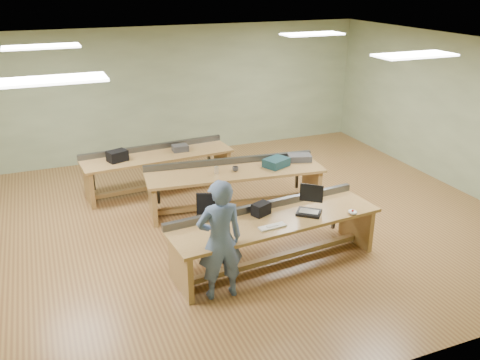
{
  "coord_description": "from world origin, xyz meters",
  "views": [
    {
      "loc": [
        -2.66,
        -7.51,
        4.06
      ],
      "look_at": [
        0.12,
        -0.6,
        1.03
      ],
      "focal_mm": 38.0,
      "sensor_mm": 36.0,
      "label": 1
    }
  ],
  "objects_px": {
    "task_chair": "(209,228)",
    "mug": "(235,169)",
    "workbench_mid": "(235,179)",
    "camera_bag": "(261,209)",
    "parts_bin_teal": "(276,162)",
    "laptop_base": "(309,213)",
    "workbench_front": "(275,229)",
    "workbench_back": "(158,163)",
    "person": "(220,240)",
    "parts_bin_grey": "(300,158)",
    "drinks_can": "(216,170)"
  },
  "relations": [
    {
      "from": "workbench_front",
      "to": "workbench_back",
      "type": "bearing_deg",
      "value": 100.07
    },
    {
      "from": "laptop_base",
      "to": "mug",
      "type": "height_order",
      "value": "mug"
    },
    {
      "from": "task_chair",
      "to": "mug",
      "type": "height_order",
      "value": "task_chair"
    },
    {
      "from": "workbench_front",
      "to": "workbench_back",
      "type": "distance_m",
      "value": 3.56
    },
    {
      "from": "task_chair",
      "to": "laptop_base",
      "type": "bearing_deg",
      "value": -13.35
    },
    {
      "from": "task_chair",
      "to": "parts_bin_grey",
      "type": "distance_m",
      "value": 2.6
    },
    {
      "from": "workbench_mid",
      "to": "camera_bag",
      "type": "bearing_deg",
      "value": -93.11
    },
    {
      "from": "workbench_mid",
      "to": "parts_bin_grey",
      "type": "relative_size",
      "value": 7.64
    },
    {
      "from": "workbench_back",
      "to": "mug",
      "type": "xyz_separation_m",
      "value": [
        1.09,
        -1.45,
        0.24
      ]
    },
    {
      "from": "camera_bag",
      "to": "parts_bin_teal",
      "type": "relative_size",
      "value": 0.62
    },
    {
      "from": "person",
      "to": "workbench_front",
      "type": "bearing_deg",
      "value": -151.71
    },
    {
      "from": "workbench_mid",
      "to": "parts_bin_teal",
      "type": "xyz_separation_m",
      "value": [
        0.79,
        -0.11,
        0.26
      ]
    },
    {
      "from": "camera_bag",
      "to": "drinks_can",
      "type": "relative_size",
      "value": 2.02
    },
    {
      "from": "person",
      "to": "camera_bag",
      "type": "xyz_separation_m",
      "value": [
        0.89,
        0.68,
        -0.01
      ]
    },
    {
      "from": "parts_bin_grey",
      "to": "workbench_mid",
      "type": "bearing_deg",
      "value": -179.83
    },
    {
      "from": "task_chair",
      "to": "parts_bin_teal",
      "type": "height_order",
      "value": "parts_bin_teal"
    },
    {
      "from": "camera_bag",
      "to": "parts_bin_teal",
      "type": "distance_m",
      "value": 2.07
    },
    {
      "from": "workbench_mid",
      "to": "workbench_back",
      "type": "xyz_separation_m",
      "value": [
        -1.1,
        1.38,
        -0.01
      ]
    },
    {
      "from": "workbench_front",
      "to": "workbench_mid",
      "type": "bearing_deg",
      "value": 80.13
    },
    {
      "from": "parts_bin_teal",
      "to": "camera_bag",
      "type": "bearing_deg",
      "value": -121.97
    },
    {
      "from": "workbench_mid",
      "to": "laptop_base",
      "type": "distance_m",
      "value": 2.15
    },
    {
      "from": "workbench_mid",
      "to": "camera_bag",
      "type": "xyz_separation_m",
      "value": [
        -0.31,
        -1.87,
        0.28
      ]
    },
    {
      "from": "parts_bin_grey",
      "to": "camera_bag",
      "type": "bearing_deg",
      "value": -131.31
    },
    {
      "from": "person",
      "to": "drinks_can",
      "type": "height_order",
      "value": "person"
    },
    {
      "from": "mug",
      "to": "drinks_can",
      "type": "xyz_separation_m",
      "value": [
        -0.36,
        0.02,
        0.02
      ]
    },
    {
      "from": "laptop_base",
      "to": "workbench_back",
      "type": "bearing_deg",
      "value": 152.19
    },
    {
      "from": "camera_bag",
      "to": "workbench_front",
      "type": "bearing_deg",
      "value": -76.29
    },
    {
      "from": "workbench_mid",
      "to": "mug",
      "type": "distance_m",
      "value": 0.24
    },
    {
      "from": "laptop_base",
      "to": "task_chair",
      "type": "bearing_deg",
      "value": -176.14
    },
    {
      "from": "parts_bin_teal",
      "to": "mug",
      "type": "distance_m",
      "value": 0.8
    },
    {
      "from": "task_chair",
      "to": "drinks_can",
      "type": "bearing_deg",
      "value": 86.6
    },
    {
      "from": "workbench_front",
      "to": "camera_bag",
      "type": "distance_m",
      "value": 0.36
    },
    {
      "from": "workbench_back",
      "to": "drinks_can",
      "type": "distance_m",
      "value": 1.63
    },
    {
      "from": "person",
      "to": "parts_bin_grey",
      "type": "bearing_deg",
      "value": -131.97
    },
    {
      "from": "camera_bag",
      "to": "parts_bin_teal",
      "type": "bearing_deg",
      "value": 34.29
    },
    {
      "from": "workbench_front",
      "to": "task_chair",
      "type": "xyz_separation_m",
      "value": [
        -0.75,
        0.86,
        -0.25
      ]
    },
    {
      "from": "person",
      "to": "parts_bin_teal",
      "type": "height_order",
      "value": "person"
    },
    {
      "from": "task_chair",
      "to": "parts_bin_teal",
      "type": "distance_m",
      "value": 2.08
    },
    {
      "from": "workbench_front",
      "to": "laptop_base",
      "type": "xyz_separation_m",
      "value": [
        0.53,
        -0.06,
        0.21
      ]
    },
    {
      "from": "workbench_mid",
      "to": "mug",
      "type": "xyz_separation_m",
      "value": [
        -0.01,
        -0.06,
        0.23
      ]
    },
    {
      "from": "person",
      "to": "laptop_base",
      "type": "xyz_separation_m",
      "value": [
        1.56,
        0.43,
        -0.08
      ]
    },
    {
      "from": "person",
      "to": "parts_bin_teal",
      "type": "bearing_deg",
      "value": -126.35
    },
    {
      "from": "person",
      "to": "drinks_can",
      "type": "relative_size",
      "value": 12.71
    },
    {
      "from": "workbench_back",
      "to": "parts_bin_grey",
      "type": "xyz_separation_m",
      "value": [
        2.44,
        -1.38,
        0.25
      ]
    },
    {
      "from": "parts_bin_teal",
      "to": "parts_bin_grey",
      "type": "relative_size",
      "value": 1.01
    },
    {
      "from": "parts_bin_teal",
      "to": "mug",
      "type": "bearing_deg",
      "value": 176.69
    },
    {
      "from": "laptop_base",
      "to": "parts_bin_grey",
      "type": "bearing_deg",
      "value": 104.71
    },
    {
      "from": "workbench_front",
      "to": "person",
      "type": "height_order",
      "value": "person"
    },
    {
      "from": "camera_bag",
      "to": "drinks_can",
      "type": "xyz_separation_m",
      "value": [
        -0.06,
        1.82,
        -0.02
      ]
    },
    {
      "from": "mug",
      "to": "camera_bag",
      "type": "bearing_deg",
      "value": -99.45
    }
  ]
}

